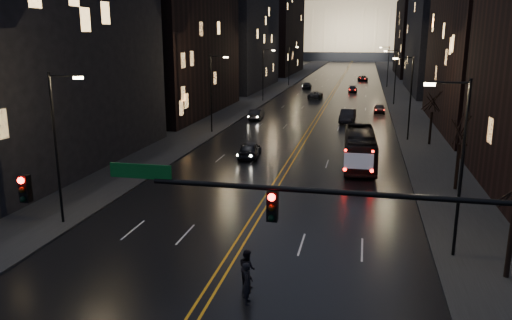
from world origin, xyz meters
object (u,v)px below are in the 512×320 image
Objects in this scene: oncoming_car_b at (256,114)px; pedestrian_a at (248,283)px; traffic_signal at (348,226)px; bus at (360,148)px; receding_car_a at (348,116)px; oncoming_car_a at (250,149)px; pedestrian_b at (247,268)px.

pedestrian_a is at bearing 98.76° from oncoming_car_b.
traffic_signal is 52.66m from oncoming_car_b.
pedestrian_a is (-4.19, -24.82, -0.59)m from bus.
receding_car_a reaches higher than oncoming_car_b.
traffic_signal is 3.34× the size of receding_car_a.
bus reaches higher than oncoming_car_a.
receding_car_a is at bearing -115.10° from oncoming_car_a.
pedestrian_a is at bearing -101.71° from bus.
oncoming_car_a is at bearing 4.36° from pedestrian_a.
traffic_signal is 7.93m from pedestrian_b.
bus is 2.48× the size of oncoming_car_b.
bus is at bearing 171.33° from oncoming_car_a.
bus is 5.87× the size of pedestrian_a.
receding_car_a is (8.13, 22.02, 0.08)m from oncoming_car_a.
oncoming_car_a is 26.13m from pedestrian_a.
traffic_signal reaches higher than bus.
oncoming_car_b is at bearing -27.83° from pedestrian_b.
pedestrian_b is (-4.44, 5.00, -4.25)m from traffic_signal.
oncoming_car_b is 12.19m from receding_car_a.
pedestrian_a reaches higher than oncoming_car_a.
traffic_signal is at bearing -84.94° from receding_car_a.
oncoming_car_a is 1.04× the size of oncoming_car_b.
receding_car_a is (12.18, 0.36, 0.13)m from oncoming_car_b.
oncoming_car_b is (-14.03, 22.32, -0.79)m from bus.
oncoming_car_b is (-4.05, 21.66, -0.05)m from oncoming_car_a.
pedestrian_b is at bearing -103.24° from bus.
pedestrian_b reaches higher than receding_car_a.
bus is 22.77m from receding_car_a.
pedestrian_b is at bearing 97.87° from oncoming_car_a.
pedestrian_b is (-2.74, -45.96, 0.00)m from receding_car_a.
pedestrian_a is (5.78, -25.49, 0.15)m from oncoming_car_a.
traffic_signal reaches higher than pedestrian_b.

